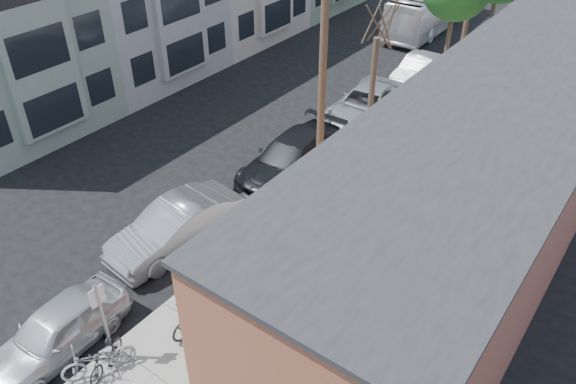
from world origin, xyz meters
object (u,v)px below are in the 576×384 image
Objects in this scene: car_0 at (57,330)px; sign_post at (102,315)px; parking_meter_near at (221,245)px; parked_bike_b at (98,359)px; car_1 at (176,226)px; car_2 at (291,158)px; tree_bare at (371,103)px; patron_grey at (318,279)px; parking_meter_far at (336,155)px; car_3 at (367,104)px; cyclist at (200,308)px; patio_chair_b at (253,370)px; car_4 at (418,69)px; patio_chair_a at (275,340)px; parked_bike_a at (105,357)px; bus at (433,5)px; utility_pole_near at (321,67)px; patron_green at (273,327)px.

sign_post is at bearing 19.31° from car_0.
parked_bike_b is (0.26, -5.28, -0.30)m from parking_meter_near.
car_2 is (0.59, 6.01, 0.01)m from car_1.
tree_bare is 9.40m from car_1.
patron_grey is at bearing -70.10° from tree_bare.
patron_grey is 7.76m from car_0.
parking_meter_near is 0.28× the size of car_0.
parking_meter_far is 5.35m from car_3.
cyclist is at bearing 95.83° from parked_bike_b.
parking_meter_near is 0.62× the size of parked_bike_b.
car_1 reaches higher than car_0.
car_3 reaches higher than patio_chair_b.
sign_post reaches higher than car_1.
tree_bare is at bearing -78.90° from car_4.
parked_bike_a is (-3.37, -3.27, 0.03)m from patio_chair_a.
patio_chair_b is 30.78m from bus.
utility_pole_near reaches higher than bus.
bus is (-2.60, 26.67, 0.67)m from car_1.
parking_meter_far is 0.82× the size of cyclist.
car_1 reaches higher than patron_green.
parking_meter_near is 4.88m from patio_chair_b.
tree_bare is (0.45, 13.45, 1.05)m from sign_post.
parked_bike_b is (-0.29, -13.99, -2.20)m from tree_bare.
parking_meter_near is 0.22× the size of car_3.
tree_bare is at bearing -64.36° from car_3.
car_1 is at bearing 114.73° from sign_post.
cyclist reaches higher than parked_bike_b.
patron_green reaches higher than car_3.
patron_grey is at bearing -75.28° from car_4.
car_4 reaches higher than parked_bike_a.
parked_bike_b is at bearing -83.05° from car_2.
parking_meter_near is at bearing 74.62° from parked_bike_a.
parking_meter_near is 7.08m from utility_pole_near.
car_2 reaches higher than car_4.
patio_chair_a is 4.69m from parked_bike_a.
utility_pole_near is 4.97× the size of parked_bike_b.
sign_post is 4.66m from patron_green.
utility_pole_near reaches higher than tree_bare.
parked_bike_a is at bearing -82.63° from car_2.
parking_meter_near is at bearing -91.45° from utility_pole_near.
cyclist is 0.14× the size of bus.
patron_green is at bearing 41.63° from sign_post.
car_0 is at bearing -105.11° from parking_meter_near.
car_1 reaches higher than parked_bike_a.
patio_chair_b is at bearing 24.98° from sign_post.
car_1 is at bearing -177.32° from parking_meter_near.
car_4 reaches higher than patio_chair_b.
sign_post is 10.87m from utility_pole_near.
parking_meter_far is 7.33m from patron_grey.
parking_meter_near is 0.82× the size of patron_green.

